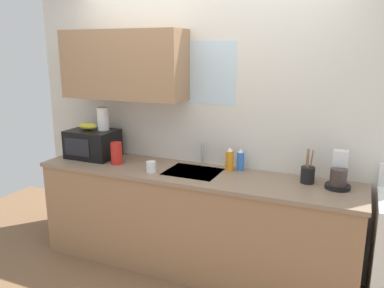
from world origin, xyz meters
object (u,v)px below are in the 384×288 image
Objects in this scene: microwave at (93,144)px; mug_white at (151,167)px; coffee_maker at (339,174)px; banana_bunch at (88,126)px; utensil_crock at (308,174)px; dish_soap_bottle_orange at (230,160)px; cereal_canister at (116,153)px; dish_soap_bottle_blue at (240,160)px; paper_towel_roll at (103,119)px.

microwave is 0.78m from mug_white.
microwave is at bearing -178.48° from coffee_maker.
banana_bunch is at bearing -178.55° from coffee_maker.
utensil_crock is at bearing 177.15° from coffee_maker.
coffee_maker is at bearing -4.31° from dish_soap_bottle_orange.
dish_soap_bottle_orange reaches higher than cereal_canister.
microwave is 1.64× the size of utensil_crock.
banana_bunch is 1.01× the size of dish_soap_bottle_blue.
dish_soap_bottle_orange is at bearing 12.56° from cereal_canister.
microwave is at bearing -1.80° from banana_bunch.
microwave reaches higher than dish_soap_bottle_blue.
mug_white is at bearing -12.28° from cereal_canister.
dish_soap_bottle_blue is at bearing 172.33° from coffee_maker.
dish_soap_bottle_blue is (0.09, 0.04, -0.01)m from dish_soap_bottle_orange.
dish_soap_bottle_orange is 1.04× the size of cereal_canister.
cereal_canister is (-1.01, -0.23, 0.00)m from dish_soap_bottle_orange.
paper_towel_roll is at bearing 27.17° from microwave.
microwave is 1.45m from dish_soap_bottle_blue.
coffee_maker is at bearing -7.67° from dish_soap_bottle_blue.
paper_towel_roll is 1.37m from dish_soap_bottle_blue.
microwave is 2.27× the size of cereal_canister.
utensil_crock is at bearing 11.60° from mug_white.
dish_soap_bottle_orange is 0.10m from dish_soap_bottle_blue.
dish_soap_bottle_blue is 0.77m from mug_white.
banana_bunch is 0.91× the size of paper_towel_roll.
dish_soap_bottle_blue is 0.98× the size of cereal_canister.
utensil_crock is at bearing -9.55° from dish_soap_bottle_blue.
paper_towel_roll is (0.10, 0.05, 0.24)m from microwave.
coffee_maker is at bearing 0.22° from paper_towel_roll.
microwave is 1.64× the size of coffee_maker.
paper_towel_roll reaches higher than coffee_maker.
paper_towel_roll is 0.78× the size of utensil_crock.
dish_soap_bottle_blue is at bearing 13.67° from cereal_canister.
banana_bunch is 0.99× the size of cereal_canister.
coffee_maker is at bearing -2.85° from utensil_crock.
cereal_canister is (0.39, -0.10, -0.20)m from banana_bunch.
dish_soap_bottle_orange is 0.75× the size of utensil_crock.
utensil_crock is (1.68, 0.17, -0.03)m from cereal_canister.
coffee_maker is 1.00× the size of utensil_crock.
dish_soap_bottle_blue is 0.71× the size of utensil_crock.
dish_soap_bottle_orange is 0.67m from utensil_crock.
mug_white is at bearing -13.30° from banana_bunch.
cereal_canister is (0.24, -0.15, -0.28)m from paper_towel_roll.
paper_towel_roll is at bearing -174.99° from dish_soap_bottle_blue.
dish_soap_bottle_orange is at bearing 175.19° from utensil_crock.
coffee_maker is 0.90m from dish_soap_bottle_orange.
cereal_canister is at bearing -32.01° from paper_towel_roll.
utensil_crock is (1.92, 0.02, -0.31)m from paper_towel_roll.
coffee_maker reaches higher than dish_soap_bottle_orange.
coffee_maker is (2.30, 0.06, -0.20)m from banana_bunch.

